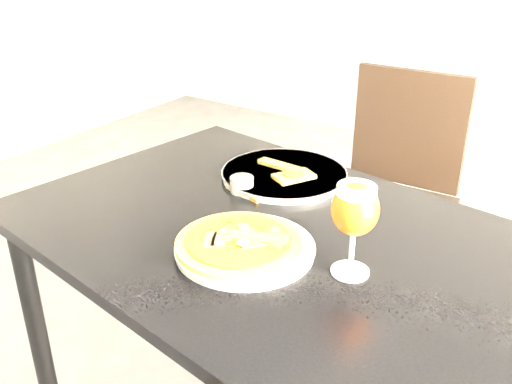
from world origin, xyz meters
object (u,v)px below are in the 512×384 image
Objects in this scene: chair_far at (391,192)px; pizza at (239,242)px; beer_glass at (355,210)px; dining_table at (273,264)px.

pizza is at bearing -90.54° from chair_far.
beer_glass reaches higher than chair_far.
pizza is at bearing -165.15° from beer_glass.
chair_far reaches higher than pizza.
beer_glass reaches higher than dining_table.
beer_glass is at bearing -76.67° from chair_far.
chair_far is at bearing 91.52° from pizza.
pizza is (0.03, -0.96, 0.27)m from chair_far.
beer_glass reaches higher than pizza.
chair_far is at bearing 105.40° from beer_glass.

